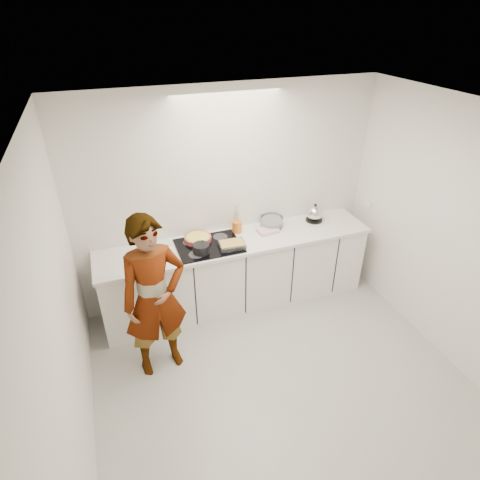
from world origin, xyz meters
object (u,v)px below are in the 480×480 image
object	(u,v)px
tart_dish	(198,238)
utensil_crock	(237,227)
saucepan	(201,248)
cook	(155,298)
kettle	(315,214)
baking_dish	(232,244)
hob	(209,246)
mixing_bowl	(272,222)

from	to	relation	value
tart_dish	utensil_crock	world-z (taller)	utensil_crock
saucepan	cook	world-z (taller)	cook
saucepan	kettle	world-z (taller)	kettle
tart_dish	saucepan	world-z (taller)	saucepan
baking_dish	kettle	bearing A→B (deg)	12.63
hob	utensil_crock	size ratio (longest dim) A/B	4.96
baking_dish	tart_dish	bearing A→B (deg)	140.37
mixing_bowl	kettle	distance (m)	0.57
baking_dish	kettle	world-z (taller)	kettle
kettle	saucepan	bearing A→B (deg)	-170.29
kettle	cook	bearing A→B (deg)	-159.34
mixing_bowl	kettle	world-z (taller)	kettle
saucepan	tart_dish	bearing A→B (deg)	83.29
tart_dish	baking_dish	size ratio (longest dim) A/B	1.18
hob	saucepan	distance (m)	0.18
kettle	utensil_crock	bearing A→B (deg)	176.74
saucepan	baking_dish	size ratio (longest dim) A/B	0.72
tart_dish	mixing_bowl	bearing A→B (deg)	2.83
hob	cook	bearing A→B (deg)	-137.56
mixing_bowl	utensil_crock	world-z (taller)	utensil_crock
cook	utensil_crock	bearing A→B (deg)	28.21
tart_dish	mixing_bowl	distance (m)	0.95
mixing_bowl	tart_dish	bearing A→B (deg)	-177.17
hob	baking_dish	xyz separation A→B (m)	(0.23, -0.12, 0.04)
hob	saucepan	world-z (taller)	saucepan
hob	utensil_crock	distance (m)	0.46
utensil_crock	saucepan	bearing A→B (deg)	-148.72
tart_dish	kettle	size ratio (longest dim) A/B	1.51
hob	mixing_bowl	world-z (taller)	mixing_bowl
baking_dish	utensil_crock	world-z (taller)	utensil_crock
hob	saucepan	size ratio (longest dim) A/B	3.27
baking_dish	utensil_crock	distance (m)	0.37
saucepan	utensil_crock	world-z (taller)	saucepan
hob	tart_dish	xyz separation A→B (m)	(-0.09, 0.15, 0.04)
saucepan	mixing_bowl	xyz separation A→B (m)	(0.98, 0.31, -0.01)
baking_dish	utensil_crock	xyz separation A→B (m)	(0.18, 0.32, 0.03)
baking_dish	mixing_bowl	world-z (taller)	mixing_bowl
saucepan	mixing_bowl	distance (m)	1.02
baking_dish	kettle	distance (m)	1.22
hob	utensil_crock	bearing A→B (deg)	26.38
hob	mixing_bowl	size ratio (longest dim) A/B	2.16
saucepan	baking_dish	distance (m)	0.35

